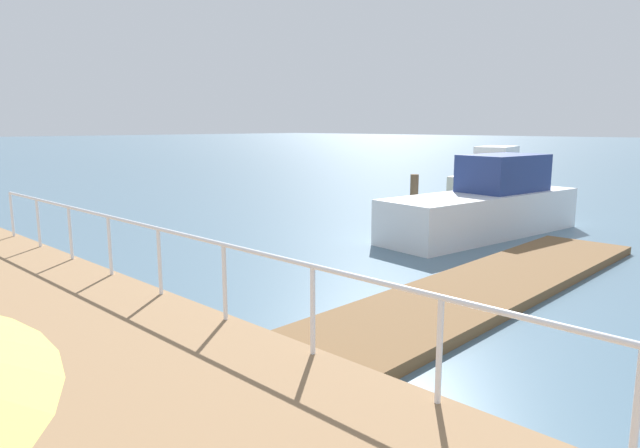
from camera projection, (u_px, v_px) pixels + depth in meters
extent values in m
plane|color=slate|center=(111.00, 228.00, 16.82)|extent=(300.00, 300.00, 0.00)
cube|color=brown|center=(486.00, 287.00, 10.31)|extent=(10.48, 2.00, 0.18)
cylinder|color=white|center=(636.00, 414.00, 4.14)|extent=(0.06, 0.06, 1.05)
cylinder|color=white|center=(439.00, 351.00, 5.29)|extent=(0.06, 0.06, 1.05)
cylinder|color=white|center=(313.00, 310.00, 6.45)|extent=(0.06, 0.06, 1.05)
cylinder|color=white|center=(225.00, 282.00, 7.60)|extent=(0.06, 0.06, 1.05)
cylinder|color=white|center=(160.00, 262.00, 8.76)|extent=(0.06, 0.06, 1.05)
cylinder|color=white|center=(110.00, 246.00, 9.91)|extent=(0.06, 0.06, 1.05)
cylinder|color=white|center=(70.00, 233.00, 11.06)|extent=(0.06, 0.06, 1.05)
cylinder|color=white|center=(39.00, 223.00, 12.22)|extent=(0.06, 0.06, 1.05)
cylinder|color=white|center=(12.00, 215.00, 13.37)|extent=(0.06, 0.06, 1.05)
cylinder|color=white|center=(371.00, 280.00, 5.78)|extent=(0.06, 21.91, 0.06)
cylinder|color=brown|center=(414.00, 199.00, 17.59)|extent=(0.26, 0.26, 1.52)
cylinder|color=#473826|center=(477.00, 190.00, 16.92)|extent=(0.25, 0.25, 2.19)
cube|color=white|center=(482.00, 214.00, 15.54)|extent=(6.83, 2.78, 1.18)
cube|color=navy|center=(503.00, 173.00, 15.89)|extent=(2.67, 1.84, 1.04)
cube|color=beige|center=(492.00, 185.00, 23.49)|extent=(6.65, 2.89, 1.11)
cube|color=white|center=(497.00, 159.00, 23.69)|extent=(2.48, 1.74, 1.05)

